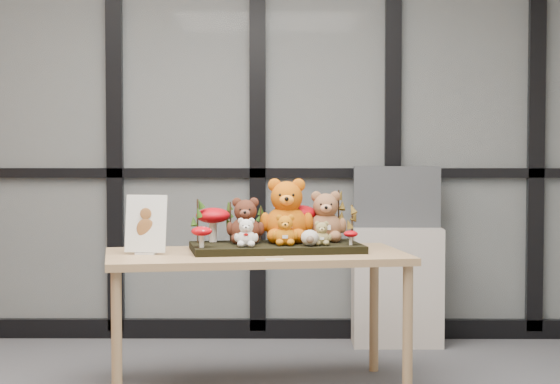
{
  "coord_description": "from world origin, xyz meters",
  "views": [
    {
      "loc": [
        0.63,
        -3.91,
        1.26
      ],
      "look_at": [
        0.6,
        1.09,
        1.0
      ],
      "focal_mm": 65.0,
      "sensor_mm": 36.0,
      "label": 1
    }
  ],
  "objects_px": {
    "mushroom_back_right": "(299,221)",
    "mushroom_front_right": "(351,237)",
    "bear_white_bow": "(246,231)",
    "display_table": "(256,266)",
    "bear_tan_back": "(326,214)",
    "plush_cream_hedgehog": "(310,237)",
    "mushroom_front_left": "(202,236)",
    "sign_holder": "(146,227)",
    "diorama_tray": "(276,247)",
    "mushroom_back_left": "(213,223)",
    "monitor": "(397,197)",
    "cabinet": "(397,286)",
    "bear_beige_small": "(322,232)",
    "bear_small_yellow": "(285,228)",
    "bear_pooh_yellow": "(287,207)",
    "bear_brown_medium": "(245,218)"
  },
  "relations": [
    {
      "from": "mushroom_front_left",
      "to": "monitor",
      "type": "bearing_deg",
      "value": 49.16
    },
    {
      "from": "display_table",
      "to": "sign_holder",
      "type": "xyz_separation_m",
      "value": [
        -0.54,
        -0.07,
        0.2
      ]
    },
    {
      "from": "sign_holder",
      "to": "cabinet",
      "type": "distance_m",
      "value": 1.89
    },
    {
      "from": "mushroom_back_left",
      "to": "mushroom_front_right",
      "type": "bearing_deg",
      "value": -11.67
    },
    {
      "from": "bear_tan_back",
      "to": "bear_brown_medium",
      "type": "bearing_deg",
      "value": -177.66
    },
    {
      "from": "plush_cream_hedgehog",
      "to": "mushroom_back_right",
      "type": "xyz_separation_m",
      "value": [
        -0.05,
        0.27,
        0.06
      ]
    },
    {
      "from": "bear_pooh_yellow",
      "to": "display_table",
      "type": "bearing_deg",
      "value": -142.94
    },
    {
      "from": "display_table",
      "to": "mushroom_back_left",
      "type": "relative_size",
      "value": 8.13
    },
    {
      "from": "bear_beige_small",
      "to": "monitor",
      "type": "height_order",
      "value": "monitor"
    },
    {
      "from": "bear_brown_medium",
      "to": "bear_tan_back",
      "type": "height_order",
      "value": "bear_tan_back"
    },
    {
      "from": "bear_small_yellow",
      "to": "bear_pooh_yellow",
      "type": "bearing_deg",
      "value": 77.76
    },
    {
      "from": "mushroom_front_left",
      "to": "sign_holder",
      "type": "height_order",
      "value": "sign_holder"
    },
    {
      "from": "diorama_tray",
      "to": "bear_tan_back",
      "type": "distance_m",
      "value": 0.33
    },
    {
      "from": "bear_white_bow",
      "to": "display_table",
      "type": "bearing_deg",
      "value": 43.3
    },
    {
      "from": "bear_beige_small",
      "to": "mushroom_front_right",
      "type": "xyz_separation_m",
      "value": [
        0.15,
        0.01,
        -0.03
      ]
    },
    {
      "from": "plush_cream_hedgehog",
      "to": "diorama_tray",
      "type": "bearing_deg",
      "value": 139.21
    },
    {
      "from": "plush_cream_hedgehog",
      "to": "monitor",
      "type": "bearing_deg",
      "value": 55.14
    },
    {
      "from": "bear_pooh_yellow",
      "to": "mushroom_front_right",
      "type": "height_order",
      "value": "bear_pooh_yellow"
    },
    {
      "from": "mushroom_front_left",
      "to": "plush_cream_hedgehog",
      "type": "bearing_deg",
      "value": 7.74
    },
    {
      "from": "mushroom_front_left",
      "to": "mushroom_front_right",
      "type": "bearing_deg",
      "value": 9.32
    },
    {
      "from": "bear_white_bow",
      "to": "bear_pooh_yellow",
      "type": "bearing_deg",
      "value": 38.66
    },
    {
      "from": "diorama_tray",
      "to": "mushroom_back_left",
      "type": "height_order",
      "value": "mushroom_back_left"
    },
    {
      "from": "mushroom_back_right",
      "to": "sign_holder",
      "type": "xyz_separation_m",
      "value": [
        -0.76,
        -0.31,
        -0.0
      ]
    },
    {
      "from": "diorama_tray",
      "to": "mushroom_front_left",
      "type": "height_order",
      "value": "mushroom_front_left"
    },
    {
      "from": "sign_holder",
      "to": "cabinet",
      "type": "height_order",
      "value": "sign_holder"
    },
    {
      "from": "diorama_tray",
      "to": "bear_brown_medium",
      "type": "xyz_separation_m",
      "value": [
        -0.16,
        0.04,
        0.15
      ]
    },
    {
      "from": "cabinet",
      "to": "diorama_tray",
      "type": "bearing_deg",
      "value": -124.22
    },
    {
      "from": "mushroom_back_left",
      "to": "bear_pooh_yellow",
      "type": "bearing_deg",
      "value": -0.54
    },
    {
      "from": "display_table",
      "to": "mushroom_back_right",
      "type": "height_order",
      "value": "mushroom_back_right"
    },
    {
      "from": "bear_white_bow",
      "to": "sign_holder",
      "type": "bearing_deg",
      "value": 171.87
    },
    {
      "from": "bear_brown_medium",
      "to": "bear_tan_back",
      "type": "xyz_separation_m",
      "value": [
        0.41,
        0.09,
        0.02
      ]
    },
    {
      "from": "bear_white_bow",
      "to": "mushroom_front_right",
      "type": "height_order",
      "value": "bear_white_bow"
    },
    {
      "from": "bear_beige_small",
      "to": "plush_cream_hedgehog",
      "type": "distance_m",
      "value": 0.07
    },
    {
      "from": "bear_small_yellow",
      "to": "bear_white_bow",
      "type": "relative_size",
      "value": 1.08
    },
    {
      "from": "mushroom_front_left",
      "to": "display_table",
      "type": "bearing_deg",
      "value": 20.82
    },
    {
      "from": "bear_tan_back",
      "to": "mushroom_front_left",
      "type": "relative_size",
      "value": 2.52
    },
    {
      "from": "bear_tan_back",
      "to": "bear_beige_small",
      "type": "bearing_deg",
      "value": -107.64
    },
    {
      "from": "mushroom_back_right",
      "to": "mushroom_front_right",
      "type": "height_order",
      "value": "mushroom_back_right"
    },
    {
      "from": "bear_tan_back",
      "to": "cabinet",
      "type": "xyz_separation_m",
      "value": [
        0.47,
        0.94,
        -0.52
      ]
    },
    {
      "from": "bear_small_yellow",
      "to": "mushroom_front_right",
      "type": "height_order",
      "value": "bear_small_yellow"
    },
    {
      "from": "display_table",
      "to": "bear_pooh_yellow",
      "type": "relative_size",
      "value": 4.4
    },
    {
      "from": "bear_small_yellow",
      "to": "monitor",
      "type": "bearing_deg",
      "value": 49.83
    },
    {
      "from": "bear_white_bow",
      "to": "bear_beige_small",
      "type": "xyz_separation_m",
      "value": [
        0.37,
        0.07,
        -0.01
      ]
    },
    {
      "from": "bear_tan_back",
      "to": "bear_small_yellow",
      "type": "relative_size",
      "value": 1.69
    },
    {
      "from": "bear_pooh_yellow",
      "to": "cabinet",
      "type": "distance_m",
      "value": 1.32
    },
    {
      "from": "bear_tan_back",
      "to": "plush_cream_hedgehog",
      "type": "xyz_separation_m",
      "value": [
        -0.09,
        -0.23,
        -0.1
      ]
    },
    {
      "from": "bear_beige_small",
      "to": "cabinet",
      "type": "xyz_separation_m",
      "value": [
        0.5,
        1.13,
        -0.44
      ]
    },
    {
      "from": "mushroom_front_left",
      "to": "mushroom_front_right",
      "type": "xyz_separation_m",
      "value": [
        0.74,
        0.12,
        -0.02
      ]
    },
    {
      "from": "sign_holder",
      "to": "bear_small_yellow",
      "type": "bearing_deg",
      "value": 15.24
    },
    {
      "from": "mushroom_front_left",
      "to": "sign_holder",
      "type": "xyz_separation_m",
      "value": [
        -0.28,
        0.03,
        0.04
      ]
    }
  ]
}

